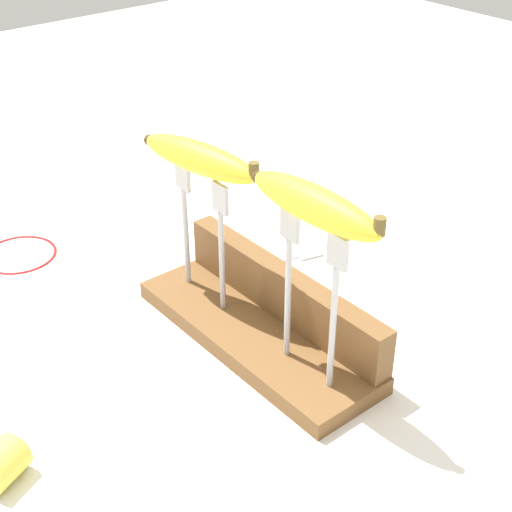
{
  "coord_description": "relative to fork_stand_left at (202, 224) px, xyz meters",
  "views": [
    {
      "loc": [
        0.57,
        -0.47,
        0.58
      ],
      "look_at": [
        0.0,
        0.0,
        0.12
      ],
      "focal_mm": 53.82,
      "sensor_mm": 36.0,
      "label": 1
    }
  ],
  "objects": [
    {
      "name": "fork_stand_right",
      "position": [
        0.19,
        0.0,
        0.01
      ],
      "size": [
        0.1,
        0.01,
        0.19
      ],
      "color": "#B2B2B7",
      "rests_on": "wooden_board"
    },
    {
      "name": "banana_chunk_near",
      "position": [
        0.11,
        -0.32,
        -0.1
      ],
      "size": [
        0.06,
        0.06,
        0.04
      ],
      "color": "#DBD147",
      "rests_on": "ground"
    },
    {
      "name": "banana_raised_left",
      "position": [
        -0.0,
        -0.0,
        0.09
      ],
      "size": [
        0.18,
        0.07,
        0.04
      ],
      "color": "yellow",
      "rests_on": "fork_stand_left"
    },
    {
      "name": "banana_raised_right",
      "position": [
        0.19,
        -0.0,
        0.1
      ],
      "size": [
        0.18,
        0.04,
        0.04
      ],
      "color": "yellow",
      "rests_on": "fork_stand_right"
    },
    {
      "name": "board_backstop",
      "position": [
        0.1,
        0.05,
        -0.07
      ],
      "size": [
        0.33,
        0.03,
        0.06
      ],
      "primitive_type": "cube",
      "color": "brown",
      "rests_on": "wooden_board"
    },
    {
      "name": "ground_plane",
      "position": [
        0.1,
        0.01,
        -0.12
      ],
      "size": [
        3.0,
        3.0,
        0.0
      ],
      "primitive_type": "plane",
      "color": "silver"
    },
    {
      "name": "fork_fallen_near",
      "position": [
        -0.02,
        0.15,
        -0.12
      ],
      "size": [
        0.06,
        0.17,
        0.01
      ],
      "color": "#B2B2B7",
      "rests_on": "ground"
    },
    {
      "name": "wooden_board",
      "position": [
        0.1,
        0.01,
        -0.11
      ],
      "size": [
        0.34,
        0.11,
        0.02
      ],
      "primitive_type": "cube",
      "color": "brown",
      "rests_on": "ground"
    },
    {
      "name": "fork_stand_left",
      "position": [
        0.0,
        0.0,
        0.0
      ],
      "size": [
        0.1,
        0.01,
        0.17
      ],
      "color": "#B2B2B7",
      "rests_on": "wooden_board"
    },
    {
      "name": "wire_coil",
      "position": [
        -0.28,
        -0.13,
        -0.12
      ],
      "size": [
        0.11,
        0.11,
        0.0
      ],
      "primitive_type": "torus",
      "color": "red",
      "rests_on": "ground"
    }
  ]
}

